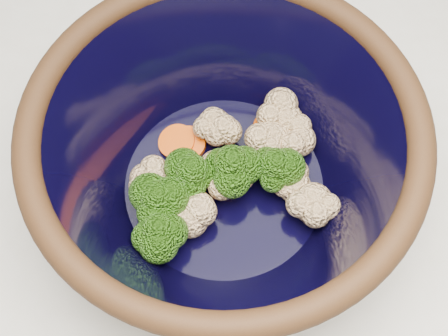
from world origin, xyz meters
TOP-DOWN VIEW (x-y plane):
  - ground at (0.00, 0.00)m, footprint 3.00×3.00m
  - counter at (0.00, 0.00)m, footprint 1.20×1.20m
  - mixing_bowl at (-0.07, -0.05)m, footprint 0.36×0.36m
  - vegetable_pile at (-0.07, -0.05)m, footprint 0.17×0.12m

SIDE VIEW (x-z plane):
  - ground at x=0.00m, z-range 0.00..0.00m
  - counter at x=0.00m, z-range 0.00..0.90m
  - vegetable_pile at x=-0.07m, z-range 0.92..0.98m
  - mixing_bowl at x=-0.07m, z-range 0.91..1.04m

